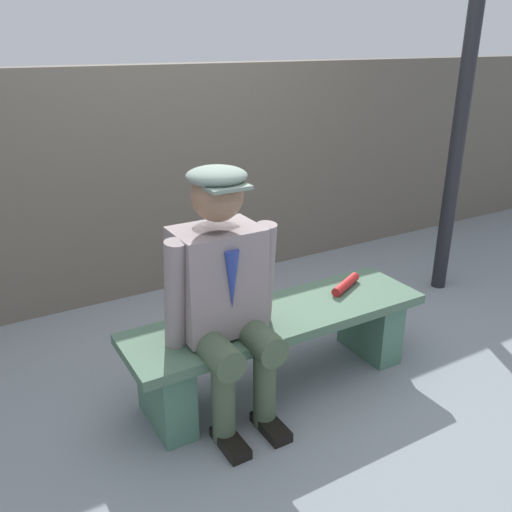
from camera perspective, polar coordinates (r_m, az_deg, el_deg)
name	(u,v)px	position (r m, az deg, el deg)	size (l,w,h in m)	color
ground_plane	(278,383)	(3.07, 2.32, -13.23)	(30.00, 30.00, 0.00)	gray
bench	(279,338)	(2.91, 2.41, -8.57)	(1.64, 0.46, 0.43)	#486851
seated_man	(223,288)	(2.53, -3.48, -3.41)	(0.57, 0.57, 1.25)	gray
rolled_magazine	(346,284)	(3.13, 9.41, -2.96)	(0.05, 0.05, 0.26)	#B21E1E
stadium_wall	(163,180)	(4.05, -9.77, 7.85)	(12.00, 0.24, 1.60)	#61594E
lamp_post	(474,20)	(4.03, 21.99, 22.05)	(0.26, 0.26, 2.91)	black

